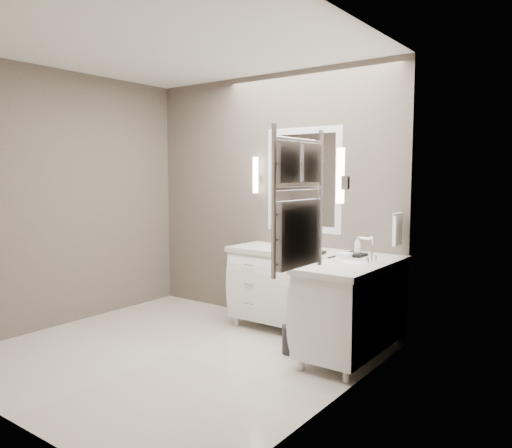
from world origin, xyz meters
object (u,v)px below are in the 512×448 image
Objects in this scene: vanity_back at (289,283)px; waste_bin at (292,340)px; towel_ladder at (298,209)px; vanity_right at (353,303)px.

waste_bin is at bearing -55.15° from vanity_back.
towel_ladder reaches higher than vanity_back.
vanity_back is 0.79m from waste_bin.
towel_ladder is at bearing -56.31° from waste_bin.
vanity_right is 1.60m from towel_ladder.
vanity_right is (0.88, -0.33, 0.00)m from vanity_back.
vanity_back and vanity_right have the same top height.
vanity_back is at bearing 124.10° from towel_ladder.
towel_ladder reaches higher than waste_bin.
vanity_back is 0.93m from vanity_right.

